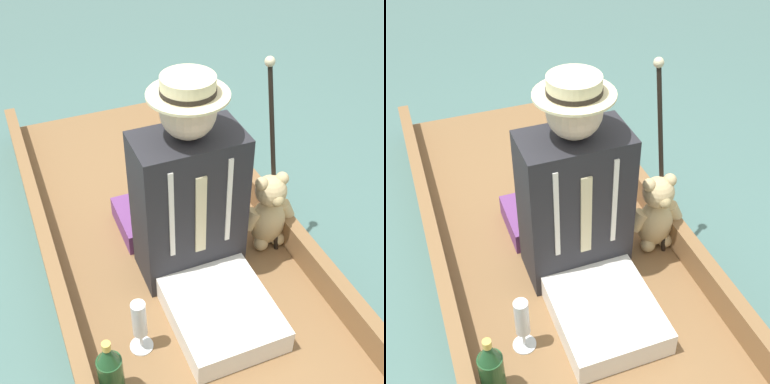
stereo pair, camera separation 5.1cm
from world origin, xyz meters
The scene contains 8 objects.
ground_plane centered at (0.00, 0.00, 0.00)m, with size 16.00×16.00×0.00m, color #476B66.
punt_boat centered at (0.00, 0.00, 0.07)m, with size 1.11×2.86×0.25m.
seat_cushion centered at (-0.04, -0.27, 0.16)m, with size 0.44×0.31×0.10m.
seated_person centered at (-0.05, 0.10, 0.46)m, with size 0.43×0.72×0.92m.
teddy_bear centered at (-0.43, 0.04, 0.29)m, with size 0.27×0.16×0.39m.
wine_glass centered at (0.28, 0.37, 0.26)m, with size 0.09×0.09×0.25m.
walking_cane centered at (-0.46, -0.03, 0.61)m, with size 0.04×0.25×0.86m.
champagne_bottle centered at (0.44, 0.52, 0.24)m, with size 0.09×0.09×0.29m.
Camera 1 is at (0.57, 1.59, 1.86)m, focal length 50.00 mm.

